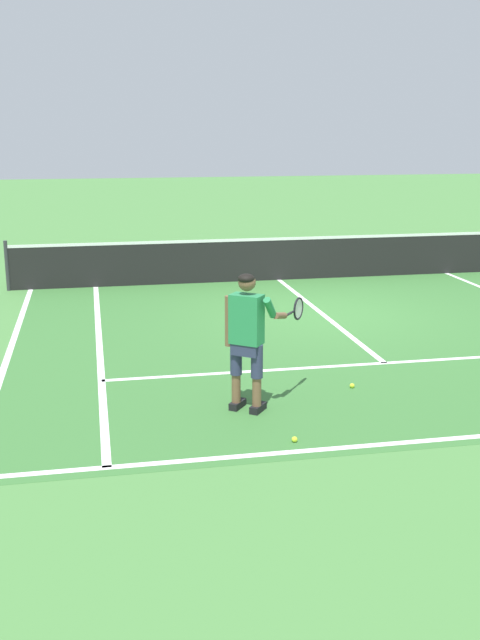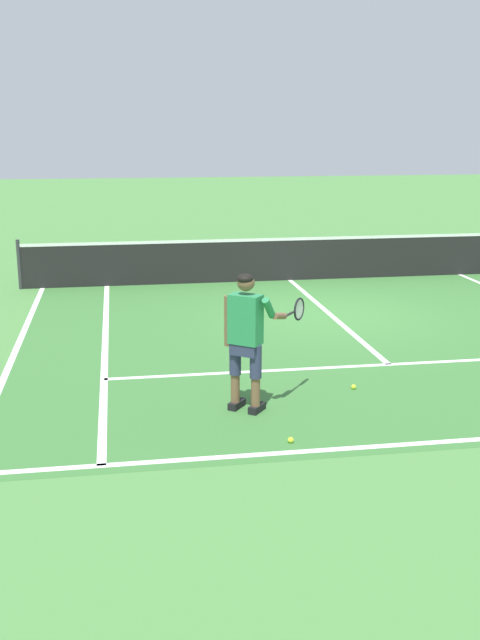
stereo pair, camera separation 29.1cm
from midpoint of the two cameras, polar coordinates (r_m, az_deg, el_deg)
name	(u,v)px [view 2 (the right image)]	position (r m, az deg, el deg)	size (l,w,h in m)	color
ground_plane	(329,314)	(14.20, 7.33, 0.47)	(80.00, 80.00, 0.00)	#477F3D
court_inner_surface	(351,332)	(12.95, 9.03, -0.94)	(10.98, 9.58, 0.00)	#387033
line_baseline	(476,439)	(8.95, 18.32, -8.56)	(10.98, 0.10, 0.01)	white
line_service	(389,364)	(11.32, 11.89, -3.31)	(8.23, 0.10, 0.01)	white
line_centre_service	(329,313)	(14.23, 7.29, 0.52)	(0.10, 6.40, 0.01)	white
line_singles_left	(105,343)	(12.31, -9.48, -1.75)	(0.10, 9.18, 0.01)	white
line_doubles_left	(17,347)	(12.40, -15.85, -2.00)	(0.10, 9.18, 0.01)	white
tennis_net	(290,259)	(17.16, 4.31, 4.65)	(11.96, 0.08, 1.07)	#333338
tennis_player	(247,333)	(9.04, 1.46, -0.96)	(1.11, 0.83, 1.71)	black
tennis_ball_near_feet	(354,387)	(10.19, 9.39, -5.01)	(0.07, 0.07, 0.07)	#CCE02D
tennis_ball_by_baseline	(291,440)	(8.44, 4.85, -9.03)	(0.07, 0.07, 0.07)	#CCE02D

